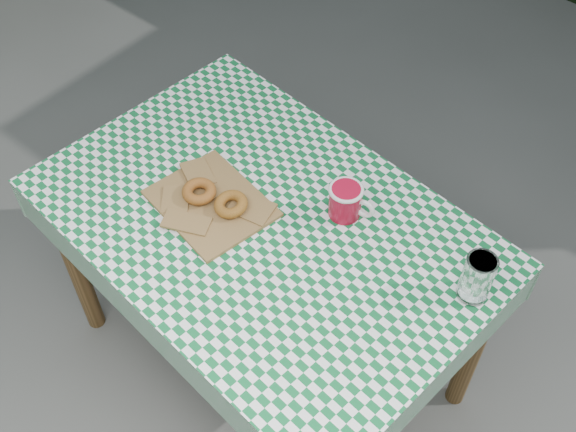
% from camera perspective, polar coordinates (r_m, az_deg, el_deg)
% --- Properties ---
extents(ground, '(60.00, 60.00, 0.00)m').
position_cam_1_polar(ground, '(2.50, -2.15, -13.97)').
color(ground, '#52534D').
rests_on(ground, ground).
extents(table, '(1.30, 0.93, 0.75)m').
position_cam_1_polar(table, '(2.24, -1.75, -6.61)').
color(table, brown).
rests_on(table, ground).
extents(tablecloth, '(1.32, 0.96, 0.01)m').
position_cam_1_polar(tablecloth, '(1.93, -2.01, -0.44)').
color(tablecloth, '#0E5D2C').
rests_on(tablecloth, table).
extents(paper_bag, '(0.36, 0.31, 0.02)m').
position_cam_1_polar(paper_bag, '(1.97, -6.19, 1.08)').
color(paper_bag, olive).
rests_on(paper_bag, tablecloth).
extents(bagel_front, '(0.10, 0.10, 0.03)m').
position_cam_1_polar(bagel_front, '(1.97, -7.13, 1.97)').
color(bagel_front, '#99571F').
rests_on(bagel_front, paper_bag).
extents(bagel_back, '(0.13, 0.13, 0.03)m').
position_cam_1_polar(bagel_back, '(1.93, -4.60, 0.95)').
color(bagel_back, '#9E6320').
rests_on(bagel_back, paper_bag).
extents(coffee_mug, '(0.21, 0.21, 0.10)m').
position_cam_1_polar(coffee_mug, '(1.92, 4.60, 1.19)').
color(coffee_mug, '#A00A23').
rests_on(coffee_mug, tablecloth).
extents(drinking_glass, '(0.08, 0.08, 0.14)m').
position_cam_1_polar(drinking_glass, '(1.79, 14.91, -4.81)').
color(drinking_glass, white).
rests_on(drinking_glass, tablecloth).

